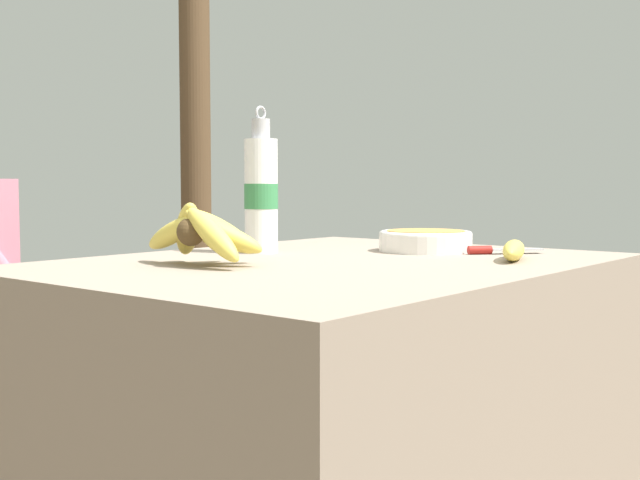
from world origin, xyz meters
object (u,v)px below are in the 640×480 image
object	(u,v)px
banana_bunch_ripe	(202,232)
serving_bowl	(425,239)
loose_banana_front	(514,250)
support_post_far	(195,135)
knife	(494,250)
water_bottle	(261,193)

from	to	relation	value
banana_bunch_ripe	serving_bowl	distance (m)	0.60
loose_banana_front	support_post_far	world-z (taller)	support_post_far
loose_banana_front	support_post_far	bearing A→B (deg)	66.73
banana_bunch_ripe	knife	size ratio (longest dim) A/B	1.99
banana_bunch_ripe	loose_banana_front	world-z (taller)	banana_bunch_ripe
loose_banana_front	support_post_far	distance (m)	2.13
water_bottle	knife	distance (m)	0.56
banana_bunch_ripe	loose_banana_front	distance (m)	0.66
serving_bowl	loose_banana_front	size ratio (longest dim) A/B	1.11
serving_bowl	support_post_far	xyz separation A→B (m)	(0.75, 1.66, 0.35)
serving_bowl	water_bottle	distance (m)	0.41
water_bottle	knife	world-z (taller)	water_bottle
water_bottle	banana_bunch_ripe	bearing A→B (deg)	-159.03
banana_bunch_ripe	knife	xyz separation A→B (m)	(0.60, -0.33, -0.06)
knife	serving_bowl	bearing A→B (deg)	141.48
water_bottle	knife	size ratio (longest dim) A/B	2.24
water_bottle	knife	xyz separation A→B (m)	(0.32, -0.44, -0.13)
serving_bowl	knife	size ratio (longest dim) A/B	1.46
knife	loose_banana_front	bearing A→B (deg)	-97.37
loose_banana_front	knife	bearing A→B (deg)	42.69
banana_bunch_ripe	knife	world-z (taller)	banana_bunch_ripe
banana_bunch_ripe	loose_banana_front	bearing A→B (deg)	-41.29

